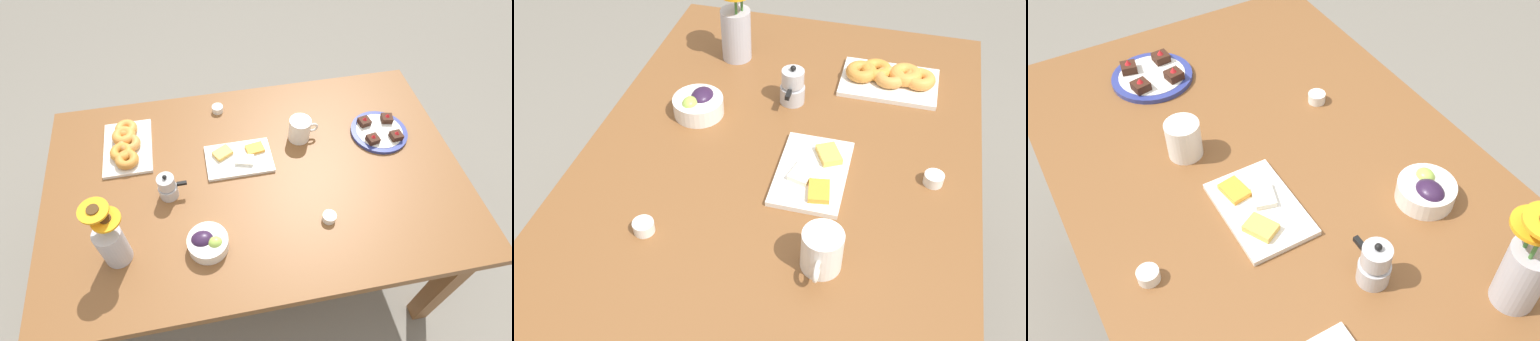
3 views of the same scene
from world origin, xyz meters
TOP-DOWN VIEW (x-y plane):
  - ground_plane at (0.00, 0.00)m, footprint 6.00×6.00m
  - dining_table at (0.00, 0.00)m, footprint 1.60×1.00m
  - coffee_mug at (0.21, 0.17)m, footprint 0.12×0.09m
  - grape_bowl at (-0.21, -0.26)m, footprint 0.14×0.14m
  - cheese_platter at (-0.05, 0.10)m, footprint 0.26×0.17m
  - jam_cup_honey at (0.22, -0.23)m, footprint 0.05×0.05m
  - jam_cup_berry at (-0.10, 0.38)m, footprint 0.05×0.05m
  - dessert_plate at (0.55, 0.13)m, footprint 0.23×0.23m
  - flower_vase at (-0.51, -0.24)m, footprint 0.11×0.11m
  - moka_pot at (-0.33, -0.02)m, footprint 0.11×0.07m

SIDE VIEW (x-z plane):
  - ground_plane at x=0.00m, z-range 0.00..0.00m
  - dining_table at x=0.00m, z-range 0.28..1.02m
  - cheese_platter at x=-0.05m, z-range 0.73..0.77m
  - dessert_plate at x=0.55m, z-range 0.72..0.78m
  - jam_cup_honey at x=0.22m, z-range 0.74..0.77m
  - jam_cup_berry at x=-0.10m, z-range 0.74..0.77m
  - grape_bowl at x=-0.21m, z-range 0.74..0.80m
  - moka_pot at x=-0.33m, z-range 0.73..0.85m
  - coffee_mug at x=0.21m, z-range 0.74..0.84m
  - flower_vase at x=-0.51m, z-range 0.70..0.97m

